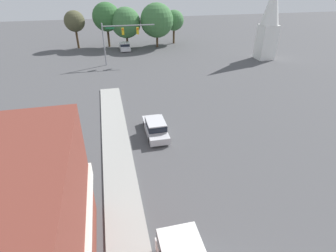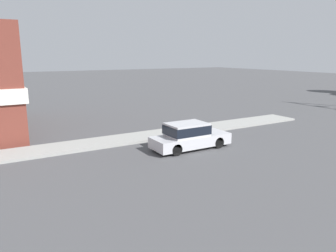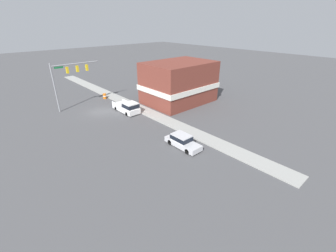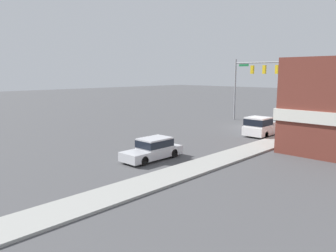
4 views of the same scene
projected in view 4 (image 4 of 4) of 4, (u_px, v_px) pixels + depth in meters
ground_plane at (251, 128)px, 37.61m from camera, size 200.00×200.00×0.00m
sidewalk_curb at (301, 133)px, 33.71m from camera, size 2.40×60.00×0.14m
near_signal_assembly at (253, 75)px, 41.62m from camera, size 7.93×0.49×8.00m
car_lead at (153, 148)px, 23.66m from camera, size 1.77×4.75×1.56m
pickup_truck_parked at (263, 126)px, 32.74m from camera, size 2.12×5.47×1.93m
construction_barrel at (305, 121)px, 39.05m from camera, size 0.64×0.64×1.01m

